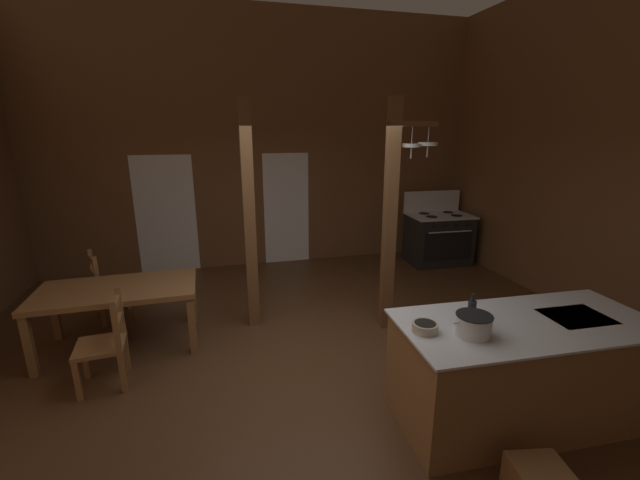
# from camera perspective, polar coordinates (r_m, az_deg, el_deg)

# --- Properties ---
(ground_plane) EXTENTS (8.54, 8.29, 0.10)m
(ground_plane) POSITION_cam_1_polar(r_m,az_deg,el_deg) (4.42, -0.96, -19.09)
(ground_plane) COLOR #4C301C
(wall_back) EXTENTS (8.54, 0.14, 4.47)m
(wall_back) POSITION_cam_1_polar(r_m,az_deg,el_deg) (7.41, -8.15, 13.60)
(wall_back) COLOR brown
(wall_back) RESTS_ON ground_plane
(glazed_door_back_left) EXTENTS (1.00, 0.01, 2.05)m
(glazed_door_back_left) POSITION_cam_1_polar(r_m,az_deg,el_deg) (7.48, -21.11, 3.38)
(glazed_door_back_left) COLOR white
(glazed_door_back_left) RESTS_ON ground_plane
(glazed_panel_back_right) EXTENTS (0.84, 0.01, 2.05)m
(glazed_panel_back_right) POSITION_cam_1_polar(r_m,az_deg,el_deg) (7.52, -4.80, 4.44)
(glazed_panel_back_right) COLOR white
(glazed_panel_back_right) RESTS_ON ground_plane
(kitchen_island) EXTENTS (2.20, 1.05, 0.92)m
(kitchen_island) POSITION_cam_1_polar(r_m,az_deg,el_deg) (4.00, 26.68, -16.27)
(kitchen_island) COLOR brown
(kitchen_island) RESTS_ON ground_plane
(stove_range) EXTENTS (1.17, 0.86, 1.32)m
(stove_range) POSITION_cam_1_polar(r_m,az_deg,el_deg) (7.88, 16.48, 0.31)
(stove_range) COLOR black
(stove_range) RESTS_ON ground_plane
(support_post_with_pot_rack) EXTENTS (0.61, 0.25, 2.82)m
(support_post_with_pot_rack) POSITION_cam_1_polar(r_m,az_deg,el_deg) (4.88, 10.31, 4.09)
(support_post_with_pot_rack) COLOR brown
(support_post_with_pot_rack) RESTS_ON ground_plane
(support_post_center) EXTENTS (0.14, 0.14, 2.82)m
(support_post_center) POSITION_cam_1_polar(r_m,az_deg,el_deg) (4.98, -10.05, 3.08)
(support_post_center) COLOR brown
(support_post_center) RESTS_ON ground_plane
(step_stool) EXTENTS (0.41, 0.34, 0.30)m
(step_stool) POSITION_cam_1_polar(r_m,az_deg,el_deg) (3.47, 28.58, -27.84)
(step_stool) COLOR brown
(step_stool) RESTS_ON ground_plane
(dining_table) EXTENTS (1.73, 0.95, 0.74)m
(dining_table) POSITION_cam_1_polar(r_m,az_deg,el_deg) (5.12, -26.88, -6.96)
(dining_table) COLOR brown
(dining_table) RESTS_ON ground_plane
(ladderback_chair_near_window) EXTENTS (0.57, 0.57, 0.95)m
(ladderback_chair_near_window) POSITION_cam_1_polar(r_m,az_deg,el_deg) (6.00, -27.89, -5.95)
(ladderback_chair_near_window) COLOR brown
(ladderback_chair_near_window) RESTS_ON ground_plane
(ladderback_chair_by_post) EXTENTS (0.48, 0.48, 0.95)m
(ladderback_chair_by_post) POSITION_cam_1_polar(r_m,az_deg,el_deg) (4.53, -28.22, -12.81)
(ladderback_chair_by_post) COLOR brown
(ladderback_chair_by_post) RESTS_ON ground_plane
(stockpot_on_counter) EXTENTS (0.35, 0.28, 0.17)m
(stockpot_on_counter) POSITION_cam_1_polar(r_m,az_deg,el_deg) (3.36, 21.05, -11.23)
(stockpot_on_counter) COLOR silver
(stockpot_on_counter) RESTS_ON kitchen_island
(mixing_bowl_on_counter) EXTENTS (0.20, 0.20, 0.07)m
(mixing_bowl_on_counter) POSITION_cam_1_polar(r_m,az_deg,el_deg) (3.32, 14.73, -11.94)
(mixing_bowl_on_counter) COLOR #B2A893
(mixing_bowl_on_counter) RESTS_ON kitchen_island
(bottle_tall_on_counter) EXTENTS (0.07, 0.07, 0.25)m
(bottle_tall_on_counter) POSITION_cam_1_polar(r_m,az_deg,el_deg) (3.56, 20.81, -9.42)
(bottle_tall_on_counter) COLOR #1E2328
(bottle_tall_on_counter) RESTS_ON kitchen_island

